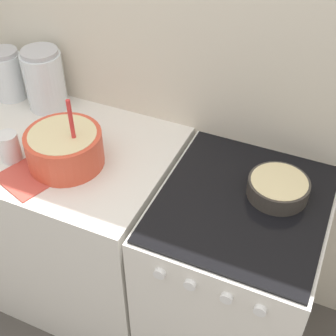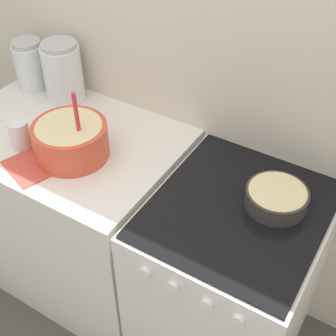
{
  "view_description": "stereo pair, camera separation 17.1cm",
  "coord_description": "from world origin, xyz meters",
  "px_view_note": "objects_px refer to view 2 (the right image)",
  "views": [
    {
      "loc": [
        0.55,
        -0.84,
        2.05
      ],
      "look_at": [
        0.03,
        0.34,
        0.93
      ],
      "focal_mm": 50.0,
      "sensor_mm": 36.0,
      "label": 1
    },
    {
      "loc": [
        0.7,
        -0.76,
        2.05
      ],
      "look_at": [
        0.03,
        0.34,
        0.93
      ],
      "focal_mm": 50.0,
      "sensor_mm": 36.0,
      "label": 2
    }
  ],
  "objects_px": {
    "tin_can": "(20,135)",
    "stove": "(228,284)",
    "baking_pan": "(276,198)",
    "storage_jar_left": "(31,68)",
    "mixing_bowl": "(71,139)",
    "storage_jar_middle": "(64,75)"
  },
  "relations": [
    {
      "from": "stove",
      "to": "storage_jar_middle",
      "type": "bearing_deg",
      "value": 166.59
    },
    {
      "from": "storage_jar_middle",
      "to": "stove",
      "type": "bearing_deg",
      "value": -13.41
    },
    {
      "from": "mixing_bowl",
      "to": "storage_jar_middle",
      "type": "bearing_deg",
      "value": 133.9
    },
    {
      "from": "stove",
      "to": "tin_can",
      "type": "xyz_separation_m",
      "value": [
        -0.89,
        -0.14,
        0.5
      ]
    },
    {
      "from": "baking_pan",
      "to": "storage_jar_middle",
      "type": "xyz_separation_m",
      "value": [
        -1.08,
        0.15,
        0.08
      ]
    },
    {
      "from": "mixing_bowl",
      "to": "baking_pan",
      "type": "xyz_separation_m",
      "value": [
        0.78,
        0.15,
        -0.04
      ]
    },
    {
      "from": "baking_pan",
      "to": "storage_jar_left",
      "type": "distance_m",
      "value": 1.29
    },
    {
      "from": "storage_jar_left",
      "to": "stove",
      "type": "bearing_deg",
      "value": -11.17
    },
    {
      "from": "baking_pan",
      "to": "storage_jar_middle",
      "type": "distance_m",
      "value": 1.09
    },
    {
      "from": "mixing_bowl",
      "to": "storage_jar_middle",
      "type": "height_order",
      "value": "mixing_bowl"
    },
    {
      "from": "baking_pan",
      "to": "tin_can",
      "type": "bearing_deg",
      "value": -167.47
    },
    {
      "from": "tin_can",
      "to": "stove",
      "type": "bearing_deg",
      "value": 8.95
    },
    {
      "from": "storage_jar_left",
      "to": "tin_can",
      "type": "distance_m",
      "value": 0.47
    },
    {
      "from": "mixing_bowl",
      "to": "storage_jar_left",
      "type": "distance_m",
      "value": 0.58
    },
    {
      "from": "storage_jar_left",
      "to": "storage_jar_middle",
      "type": "height_order",
      "value": "storage_jar_middle"
    },
    {
      "from": "stove",
      "to": "baking_pan",
      "type": "xyz_separation_m",
      "value": [
        0.1,
        0.08,
        0.48
      ]
    },
    {
      "from": "mixing_bowl",
      "to": "storage_jar_left",
      "type": "bearing_deg",
      "value": 148.39
    },
    {
      "from": "mixing_bowl",
      "to": "tin_can",
      "type": "bearing_deg",
      "value": -161.98
    },
    {
      "from": "stove",
      "to": "storage_jar_middle",
      "type": "xyz_separation_m",
      "value": [
        -0.98,
        0.23,
        0.56
      ]
    },
    {
      "from": "baking_pan",
      "to": "storage_jar_left",
      "type": "height_order",
      "value": "storage_jar_left"
    },
    {
      "from": "mixing_bowl",
      "to": "storage_jar_middle",
      "type": "distance_m",
      "value": 0.43
    },
    {
      "from": "tin_can",
      "to": "storage_jar_middle",
      "type": "bearing_deg",
      "value": 103.06
    }
  ]
}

